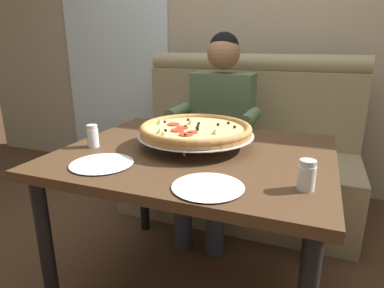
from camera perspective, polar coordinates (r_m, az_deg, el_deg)
name	(u,v)px	position (r m, az deg, el deg)	size (l,w,h in m)	color
ground_plane	(196,288)	(1.85, 0.61, -23.61)	(16.00, 16.00, 0.00)	#4C3321
back_wall_with_window	(262,18)	(2.89, 12.03, 20.56)	(6.00, 0.12, 2.80)	tan
window_panel	(113,21)	(3.33, -13.43, 19.98)	(1.10, 0.02, 2.80)	white
booth_bench	(241,157)	(2.46, 8.42, -2.28)	(1.61, 0.78, 1.13)	#998966
dining_table	(196,169)	(1.51, 0.69, -4.30)	(1.18, 0.98, 0.75)	#4C331E
diner_main	(218,123)	(2.15, 4.51, 3.67)	(0.54, 0.64, 1.27)	#2D3342
pizza	(195,130)	(1.52, 0.60, 2.43)	(0.53, 0.53, 0.11)	silver
shaker_parmesan	(306,177)	(1.14, 19.14, -5.42)	(0.06, 0.06, 0.10)	white
shaker_oregano	(93,138)	(1.59, -16.74, 1.07)	(0.05, 0.05, 0.10)	white
plate_near_left	(102,162)	(1.36, -15.31, -3.05)	(0.25, 0.25, 0.02)	white
plate_near_right	(208,185)	(1.11, 2.78, -7.09)	(0.24, 0.24, 0.02)	white
patio_chair	(155,107)	(3.73, -6.33, 6.44)	(0.43, 0.43, 0.86)	black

